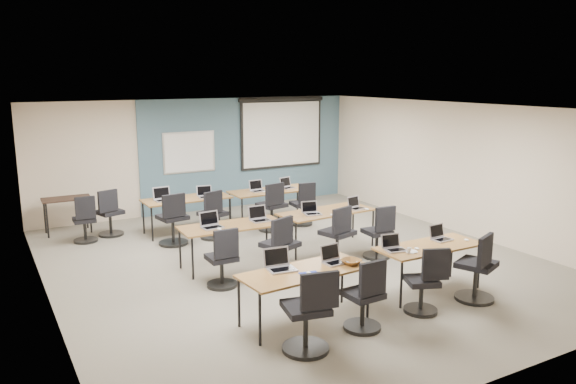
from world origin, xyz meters
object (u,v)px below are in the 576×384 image
task_chair_7 (379,236)px  task_chair_8 (173,223)px  task_chair_4 (223,263)px  whiteboard (189,152)px  training_table_back_left (187,200)px  laptop_5 (259,217)px  laptop_9 (206,194)px  spare_chair_b (85,223)px  spare_chair_a (110,217)px  projector_screen (282,129)px  task_chair_5 (281,252)px  task_chair_1 (365,301)px  training_table_mid_right (327,213)px  laptop_8 (163,197)px  laptop_2 (394,246)px  task_chair_11 (303,207)px  laptop_6 (311,211)px  training_table_mid_left (232,228)px  laptop_10 (257,188)px  task_chair_9 (213,219)px  task_chair_2 (425,286)px  laptop_4 (211,224)px  training_table_front_left (305,274)px  laptop_11 (287,185)px  task_chair_0 (309,318)px  laptop_1 (333,258)px  laptop_3 (440,236)px  laptop_7 (356,206)px  task_chair_6 (338,239)px  task_chair_10 (273,211)px  training_table_back_right (271,192)px  task_chair_3 (478,273)px  laptop_0 (280,264)px  training_table_front_right (429,249)px  utility_table (66,202)px

task_chair_7 → task_chair_8: task_chair_8 is taller
task_chair_4 → whiteboard: bearing=76.1°
training_table_back_left → laptop_5: size_ratio=5.36×
laptop_9 → spare_chair_b: bearing=-177.5°
task_chair_8 → spare_chair_a: (-0.93, 1.24, -0.03)m
projector_screen → task_chair_5: bearing=-119.1°
laptop_9 → task_chair_1: bearing=-77.9°
projector_screen → spare_chair_b: 5.57m
training_table_mid_right → laptop_8: size_ratio=5.13×
laptop_2 → task_chair_11: 4.29m
task_chair_4 → laptop_6: task_chair_4 is taller
training_table_mid_left → laptop_10: bearing=56.8°
laptop_6 → task_chair_9: bearing=139.0°
task_chair_2 → laptop_4: (-1.89, 3.15, 0.40)m
training_table_front_left → laptop_5: 2.67m
whiteboard → task_chair_11: 3.13m
laptop_4 → laptop_8: (-0.08, 2.43, 0.00)m
task_chair_2 → laptop_11: laptop_11 is taller
task_chair_0 → laptop_6: (2.06, 3.28, 0.35)m
task_chair_8 → spare_chair_a: size_ratio=1.06×
laptop_1 → task_chair_4: same height
laptop_3 → laptop_7: size_ratio=1.00×
task_chair_4 → task_chair_6: 2.22m
training_table_front_left → task_chair_10: size_ratio=1.67×
training_table_back_right → task_chair_3: task_chair_3 is taller
training_table_front_left → laptop_7: 3.63m
projector_screen → training_table_back_right: 2.47m
projector_screen → laptop_5: (-2.68, -4.04, -1.09)m
laptop_6 → laptop_1: bearing=-102.8°
laptop_2 → laptop_3: size_ratio=0.99×
training_table_mid_right → training_table_back_right: size_ratio=0.99×
laptop_0 → task_chair_10: bearing=70.0°
task_chair_0 → task_chair_10: 5.37m
task_chair_9 → whiteboard: bearing=63.6°
laptop_6 → task_chair_9: task_chair_9 is taller
training_table_mid_right → task_chair_9: bearing=131.0°
task_chair_10 → task_chair_3: bearing=-91.5°
task_chair_10 → spare_chair_a: 3.34m
training_table_back_left → laptop_4: 2.45m
training_table_mid_right → task_chair_11: 1.75m
training_table_front_right → task_chair_5: 2.34m
laptop_8 → laptop_3: bearing=-61.1°
task_chair_0 → task_chair_1: bearing=20.4°
task_chair_8 → laptop_4: bearing=-93.9°
training_table_front_right → laptop_6: bearing=101.9°
task_chair_2 → task_chair_8: size_ratio=0.92×
task_chair_10 → laptop_11: (0.74, 0.69, 0.35)m
laptop_9 → utility_table: (-2.58, 1.28, -0.13)m
task_chair_3 → laptop_6: 3.30m
task_chair_1 → spare_chair_a: spare_chair_a is taller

